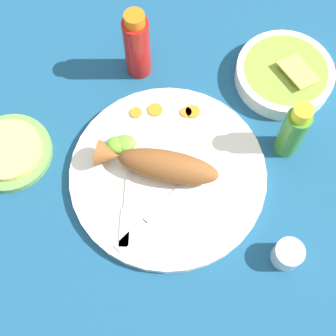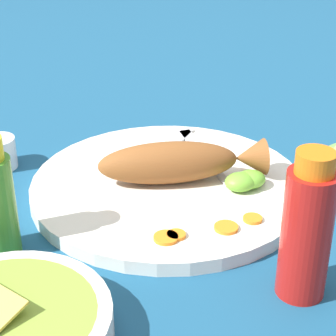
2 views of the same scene
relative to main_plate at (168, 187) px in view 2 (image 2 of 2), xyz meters
name	(u,v)px [view 2 (image 2 of 2)]	position (x,y,z in m)	size (l,w,h in m)	color
ground_plane	(168,193)	(0.00, 0.00, -0.01)	(4.00, 4.00, 0.00)	navy
main_plate	(168,187)	(0.00, 0.00, 0.00)	(0.37, 0.37, 0.02)	white
fried_fish	(180,162)	(-0.02, 0.00, 0.04)	(0.23, 0.10, 0.06)	brown
fork_near	(168,149)	(-0.03, -0.09, 0.01)	(0.14, 0.14, 0.00)	silver
fork_far	(201,152)	(-0.07, -0.06, 0.01)	(0.02, 0.19, 0.00)	silver
carrot_slice_near	(166,238)	(0.05, 0.13, 0.01)	(0.03, 0.03, 0.00)	orange
carrot_slice_mid	(176,235)	(0.03, 0.13, 0.01)	(0.02, 0.02, 0.00)	orange
carrot_slice_far	(226,227)	(-0.03, 0.13, 0.01)	(0.03, 0.03, 0.00)	orange
carrot_slice_extra	(253,219)	(-0.07, 0.12, 0.01)	(0.02, 0.02, 0.00)	orange
lime_wedge_main	(240,182)	(-0.08, 0.05, 0.02)	(0.04, 0.04, 0.02)	#6BB233
lime_wedge_side	(250,179)	(-0.10, 0.05, 0.02)	(0.04, 0.03, 0.02)	#6BB233
hot_sauce_bottle_red	(307,230)	(-0.06, 0.24, 0.07)	(0.05, 0.05, 0.16)	#B21914
guacamole_bowl	(7,326)	(0.23, 0.22, 0.01)	(0.20, 0.20, 0.05)	white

